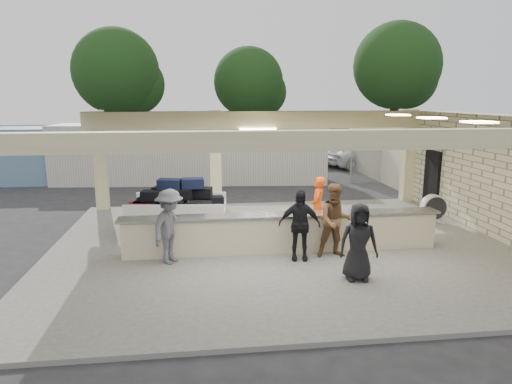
{
  "coord_description": "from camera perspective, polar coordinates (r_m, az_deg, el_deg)",
  "views": [
    {
      "loc": [
        -2.06,
        -11.54,
        3.98
      ],
      "look_at": [
        -0.5,
        1.0,
        1.35
      ],
      "focal_mm": 32.0,
      "sensor_mm": 36.0,
      "label": 1
    }
  ],
  "objects": [
    {
      "name": "ground",
      "position": [
        12.37,
        2.89,
        -7.03
      ],
      "size": [
        120.0,
        120.0,
        0.0
      ],
      "primitive_type": "plane",
      "color": "#27272A",
      "rests_on": "ground"
    },
    {
      "name": "pavilion",
      "position": [
        12.68,
        3.38,
        -0.24
      ],
      "size": [
        12.01,
        10.0,
        3.55
      ],
      "color": "#62605B",
      "rests_on": "ground"
    },
    {
      "name": "baggage_counter",
      "position": [
        11.73,
        3.34,
        -5.09
      ],
      "size": [
        8.2,
        0.58,
        0.98
      ],
      "color": "beige",
      "rests_on": "pavilion"
    },
    {
      "name": "luggage_cart",
      "position": [
        13.37,
        -9.87,
        -1.44
      ],
      "size": [
        2.88,
        1.94,
        1.59
      ],
      "rotation": [
        0.0,
        0.0,
        -0.1
      ],
      "color": "silver",
      "rests_on": "pavilion"
    },
    {
      "name": "drum_fan",
      "position": [
        15.39,
        21.3,
        -1.84
      ],
      "size": [
        0.81,
        0.45,
        0.89
      ],
      "rotation": [
        0.0,
        0.0,
        0.03
      ],
      "color": "silver",
      "rests_on": "pavilion"
    },
    {
      "name": "baggage_handler",
      "position": [
        12.98,
        7.72,
        -1.83
      ],
      "size": [
        0.52,
        0.7,
        1.71
      ],
      "primitive_type": "imported",
      "rotation": [
        0.0,
        0.0,
        4.4
      ],
      "color": "#FF4D0D",
      "rests_on": "pavilion"
    },
    {
      "name": "passenger_a",
      "position": [
        11.35,
        9.93,
        -3.55
      ],
      "size": [
        0.9,
        0.42,
        1.84
      ],
      "primitive_type": "imported",
      "rotation": [
        0.0,
        0.0,
        -0.03
      ],
      "color": "brown",
      "rests_on": "pavilion"
    },
    {
      "name": "passenger_b",
      "position": [
        11.06,
        5.44,
        -4.13
      ],
      "size": [
        1.06,
        0.52,
        1.73
      ],
      "primitive_type": "imported",
      "rotation": [
        0.0,
        0.0,
        -0.15
      ],
      "color": "black",
      "rests_on": "pavilion"
    },
    {
      "name": "passenger_c",
      "position": [
        10.97,
        -10.71,
        -4.24
      ],
      "size": [
        0.95,
        1.2,
        1.79
      ],
      "primitive_type": "imported",
      "rotation": [
        0.0,
        0.0,
        1.02
      ],
      "color": "#525257",
      "rests_on": "pavilion"
    },
    {
      "name": "passenger_d",
      "position": [
        10.06,
        12.69,
        -6.1
      ],
      "size": [
        0.86,
        0.43,
        1.69
      ],
      "primitive_type": "imported",
      "rotation": [
        0.0,
        0.0,
        -0.11
      ],
      "color": "black",
      "rests_on": "pavilion"
    },
    {
      "name": "car_white_a",
      "position": [
        27.36,
        13.44,
        4.47
      ],
      "size": [
        5.14,
        3.61,
        1.33
      ],
      "primitive_type": "imported",
      "rotation": [
        0.0,
        0.0,
        1.9
      ],
      "color": "silver",
      "rests_on": "ground"
    },
    {
      "name": "car_white_b",
      "position": [
        28.93,
        22.95,
        4.51
      ],
      "size": [
        5.34,
        2.84,
        1.6
      ],
      "primitive_type": "imported",
      "rotation": [
        0.0,
        0.0,
        1.77
      ],
      "color": "silver",
      "rests_on": "ground"
    },
    {
      "name": "car_dark",
      "position": [
        27.98,
        11.92,
        4.66
      ],
      "size": [
        4.05,
        1.83,
        1.3
      ],
      "primitive_type": "imported",
      "rotation": [
        0.0,
        0.0,
        1.45
      ],
      "color": "black",
      "rests_on": "ground"
    },
    {
      "name": "container_white",
      "position": [
        21.99,
        -8.12,
        4.82
      ],
      "size": [
        12.83,
        3.59,
        2.74
      ],
      "primitive_type": "cube",
      "rotation": [
        0.0,
        0.0,
        -0.08
      ],
      "color": "silver",
      "rests_on": "ground"
    },
    {
      "name": "container_blue",
      "position": [
        24.3,
        -27.62,
        4.06
      ],
      "size": [
        9.96,
        2.4,
        2.59
      ],
      "primitive_type": "cube",
      "rotation": [
        0.0,
        0.0,
        0.0
      ],
      "color": "#6B88AB",
      "rests_on": "ground"
    },
    {
      "name": "fence",
      "position": [
        24.51,
        25.23,
        3.77
      ],
      "size": [
        12.06,
        0.06,
        2.03
      ],
      "color": "gray",
      "rests_on": "ground"
    },
    {
      "name": "tree_left",
      "position": [
        36.17,
        -16.51,
        13.83
      ],
      "size": [
        6.6,
        6.3,
        9.0
      ],
      "color": "#382619",
      "rests_on": "ground"
    },
    {
      "name": "tree_mid",
      "position": [
        37.96,
        -0.47,
        13.23
      ],
      "size": [
        6.0,
        5.6,
        8.0
      ],
      "color": "#382619",
      "rests_on": "ground"
    },
    {
      "name": "tree_right",
      "position": [
        40.24,
        17.51,
        14.4
      ],
      "size": [
        7.2,
        7.0,
        10.0
      ],
      "color": "#382619",
      "rests_on": "ground"
    },
    {
      "name": "adjacent_building",
      "position": [
        24.56,
        21.13,
        5.4
      ],
      "size": [
        6.0,
        8.0,
        3.2
      ],
      "primitive_type": "cube",
      "color": "beige",
      "rests_on": "ground"
    }
  ]
}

